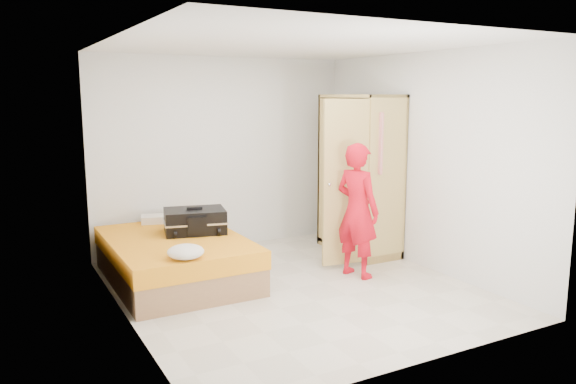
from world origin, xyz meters
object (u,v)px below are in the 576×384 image
bed (176,259)px  person (357,210)px  round_cushion (186,252)px  suitcase (195,221)px  wardrobe (358,179)px

bed → person: size_ratio=1.29×
bed → person: bearing=-23.8°
person → round_cushion: (-2.06, -0.01, -0.21)m
round_cushion → suitcase: bearing=66.0°
wardrobe → person: (-0.59, -0.81, -0.22)m
suitcase → round_cushion: size_ratio=2.22×
person → round_cushion: person is taller
wardrobe → suitcase: bearing=175.9°
bed → suitcase: (0.29, 0.13, 0.39)m
wardrobe → suitcase: wardrobe is taller
bed → round_cushion: (-0.15, -0.85, 0.32)m
person → suitcase: (-1.62, 0.97, -0.14)m
bed → round_cushion: bearing=-100.2°
bed → wardrobe: (2.50, -0.03, 0.75)m
bed → round_cushion: size_ratio=5.54×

